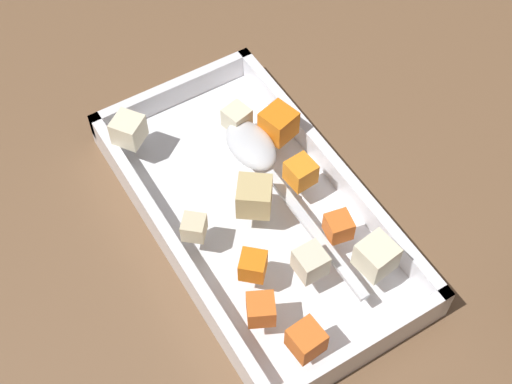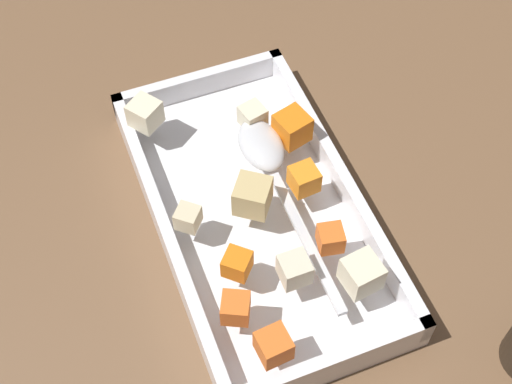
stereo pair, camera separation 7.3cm
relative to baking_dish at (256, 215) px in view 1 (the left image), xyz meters
name	(u,v)px [view 1 (the left image)]	position (x,y,z in m)	size (l,w,h in m)	color
ground_plane	(260,202)	(-0.02, 0.02, -0.01)	(4.00, 4.00, 0.00)	brown
baking_dish	(256,215)	(0.00, 0.00, 0.00)	(0.38, 0.20, 0.05)	silver
carrot_chunk_mid_right	(261,309)	(0.11, -0.06, 0.04)	(0.03, 0.03, 0.03)	orange
carrot_chunk_front_center	(339,227)	(0.08, 0.05, 0.04)	(0.02, 0.02, 0.02)	orange
carrot_chunk_near_right	(253,265)	(0.07, -0.05, 0.04)	(0.02, 0.02, 0.02)	orange
carrot_chunk_rim_edge	(301,172)	(0.00, 0.05, 0.04)	(0.03, 0.03, 0.03)	orange
carrot_chunk_mid_left	(306,340)	(0.16, -0.05, 0.05)	(0.03, 0.03, 0.03)	orange
carrot_chunk_far_left	(278,124)	(-0.06, 0.06, 0.05)	(0.03, 0.03, 0.03)	orange
potato_chunk_under_handle	(194,227)	(0.01, -0.07, 0.04)	(0.02, 0.02, 0.02)	beige
potato_chunk_corner_sw	(376,256)	(0.12, 0.06, 0.05)	(0.03, 0.03, 0.03)	beige
potato_chunk_corner_se	(128,130)	(-0.14, -0.08, 0.05)	(0.03, 0.03, 0.03)	beige
potato_chunk_heap_top	(237,118)	(-0.09, 0.03, 0.04)	(0.02, 0.02, 0.02)	beige
potato_chunk_center	(254,196)	(0.01, -0.01, 0.05)	(0.03, 0.03, 0.03)	tan
parsnip_chunk_back_center	(310,262)	(0.10, 0.00, 0.05)	(0.03, 0.03, 0.03)	beige
serving_spoon	(258,154)	(-0.04, 0.03, 0.04)	(0.24, 0.04, 0.02)	silver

